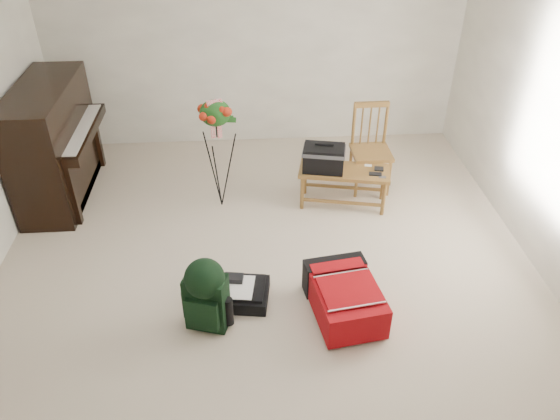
{
  "coord_description": "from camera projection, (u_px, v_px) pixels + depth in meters",
  "views": [
    {
      "loc": [
        -0.15,
        -3.72,
        3.35
      ],
      "look_at": [
        0.13,
        0.35,
        0.51
      ],
      "focal_mm": 35.0,
      "sensor_mm": 36.0,
      "label": 1
    }
  ],
  "objects": [
    {
      "name": "floor",
      "position": [
        268.0,
        279.0,
        4.97
      ],
      "size": [
        5.0,
        5.5,
        0.01
      ],
      "primitive_type": "cube",
      "color": "beige",
      "rests_on": "ground"
    },
    {
      "name": "wall_back",
      "position": [
        255.0,
        45.0,
        6.51
      ],
      "size": [
        5.0,
        0.04,
        2.5
      ],
      "primitive_type": "cube",
      "color": "white",
      "rests_on": "floor"
    },
    {
      "name": "piano",
      "position": [
        55.0,
        145.0,
        5.81
      ],
      "size": [
        0.71,
        1.5,
        1.25
      ],
      "color": "black",
      "rests_on": "floor"
    },
    {
      "name": "bench",
      "position": [
        331.0,
        164.0,
        5.66
      ],
      "size": [
        1.01,
        0.57,
        0.73
      ],
      "rotation": [
        0.0,
        0.0,
        -0.21
      ],
      "color": "olive",
      "rests_on": "floor"
    },
    {
      "name": "dining_chair",
      "position": [
        371.0,
        149.0,
        6.01
      ],
      "size": [
        0.43,
        0.43,
        0.97
      ],
      "rotation": [
        0.0,
        0.0,
        0.01
      ],
      "color": "olive",
      "rests_on": "floor"
    },
    {
      "name": "red_suitcase",
      "position": [
        344.0,
        293.0,
        4.57
      ],
      "size": [
        0.62,
        0.83,
        0.33
      ],
      "rotation": [
        0.0,
        0.0,
        0.16
      ],
      "color": "#A80907",
      "rests_on": "floor"
    },
    {
      "name": "black_duffel",
      "position": [
        239.0,
        292.0,
        4.71
      ],
      "size": [
        0.55,
        0.47,
        0.21
      ],
      "rotation": [
        0.0,
        0.0,
        -0.14
      ],
      "color": "black",
      "rests_on": "floor"
    },
    {
      "name": "green_backpack",
      "position": [
        206.0,
        292.0,
        4.31
      ],
      "size": [
        0.37,
        0.35,
        0.66
      ],
      "rotation": [
        0.0,
        0.0,
        -0.29
      ],
      "color": "black",
      "rests_on": "floor"
    },
    {
      "name": "flower_stand",
      "position": [
        218.0,
        155.0,
        5.61
      ],
      "size": [
        0.5,
        0.5,
        1.26
      ],
      "rotation": [
        0.0,
        0.0,
        0.31
      ],
      "color": "black",
      "rests_on": "floor"
    }
  ]
}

